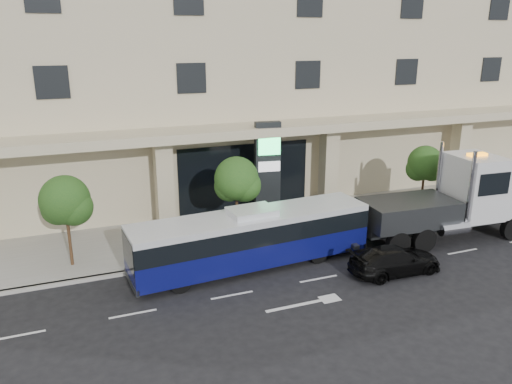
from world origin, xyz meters
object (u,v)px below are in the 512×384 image
at_px(tow_truck, 456,201).
at_px(black_sedan, 395,260).
at_px(city_bus, 252,237).
at_px(signage_pylon, 267,171).

height_order(tow_truck, black_sedan, tow_truck).
height_order(city_bus, tow_truck, tow_truck).
relative_size(city_bus, black_sedan, 2.64).
bearing_deg(city_bus, black_sedan, -31.28).
bearing_deg(tow_truck, signage_pylon, 149.37).
bearing_deg(tow_truck, black_sedan, -152.26).
bearing_deg(black_sedan, city_bus, 63.37).
height_order(city_bus, black_sedan, city_bus).
bearing_deg(city_bus, tow_truck, -6.80).
bearing_deg(black_sedan, tow_truck, -65.36).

